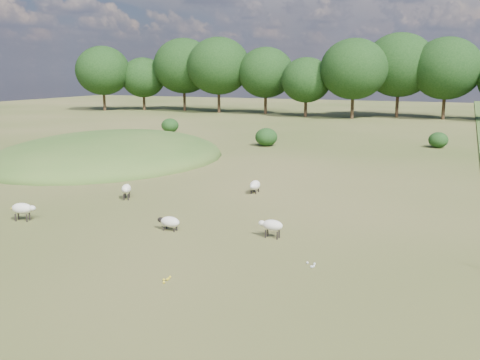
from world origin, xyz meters
name	(u,v)px	position (x,y,z in m)	size (l,w,h in m)	color
ground	(295,153)	(0.00, 20.00, 0.00)	(160.00, 160.00, 0.00)	#344B17
mound	(110,159)	(-12.00, 12.00, 0.00)	(16.00, 20.00, 4.00)	#33561E
treeline	(365,70)	(-1.06, 55.44, 6.57)	(96.28, 14.66, 11.70)	black
shrubs	(267,133)	(-4.72, 26.28, 0.75)	(28.79, 7.72, 1.59)	black
sheep_0	(255,185)	(2.21, 5.55, 0.43)	(0.62, 1.21, 0.68)	beige
sheep_1	(169,222)	(1.48, -2.24, 0.38)	(1.03, 0.48, 0.60)	beige
sheep_2	(126,189)	(-3.38, 1.73, 0.54)	(0.83, 1.10, 0.78)	beige
sheep_3	(23,209)	(-5.18, -3.50, 0.56)	(1.16, 0.68, 0.81)	beige
sheep_4	(272,225)	(5.70, -1.52, 0.52)	(1.03, 0.49, 0.74)	beige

